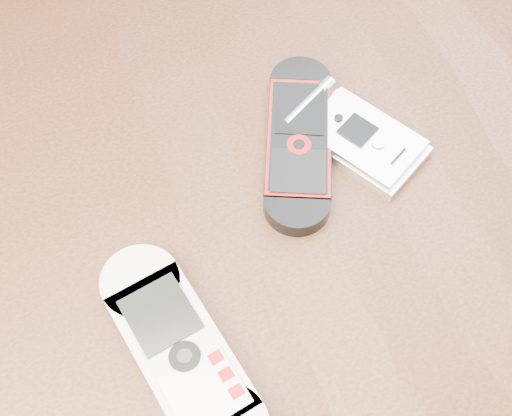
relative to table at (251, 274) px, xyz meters
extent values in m
cube|color=black|center=(0.00, 0.00, 0.09)|extent=(1.20, 0.80, 0.03)
cube|color=black|center=(0.54, 0.34, -0.29)|extent=(0.06, 0.06, 0.71)
cube|color=white|center=(-0.08, -0.09, 0.12)|extent=(0.09, 0.19, 0.02)
cube|color=black|center=(0.06, 0.05, 0.11)|extent=(0.11, 0.18, 0.02)
cube|color=silver|center=(0.11, 0.03, 0.11)|extent=(0.11, 0.13, 0.02)
camera|label=1|loc=(-0.09, -0.26, 0.59)|focal=50.00mm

